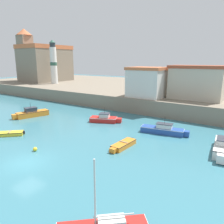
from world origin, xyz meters
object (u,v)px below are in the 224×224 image
Objects in this scene: dinghy_yellow_1 at (9,133)px; motorboat_blue_8 at (163,130)px; motorboat_white_5 at (223,147)px; mooring_buoy at (35,149)px; motorboat_red_2 at (105,119)px; church at (43,62)px; harbor_shed_near_wharf at (197,82)px; motorboat_orange_3 at (31,113)px; lighthouse at (54,63)px; harbor_shed_mid_row at (147,82)px; dinghy_orange_4 at (123,145)px.

motorboat_blue_8 is (15.89, 11.70, 0.26)m from dinghy_yellow_1.
motorboat_white_5 reaches higher than mooring_buoy.
motorboat_red_2 is 0.31× the size of church.
harbor_shed_near_wharf reaches higher than motorboat_white_5.
motorboat_white_5 is at bearing 21.89° from dinghy_yellow_1.
motorboat_blue_8 is at bearing 11.08° from motorboat_orange_3.
lighthouse reaches higher than motorboat_red_2.
church is at bearing 157.13° from motorboat_blue_8.
harbor_shed_near_wharf reaches higher than harbor_shed_mid_row.
church is 1.79× the size of harbor_shed_near_wharf.
lighthouse is (-29.92, 16.69, 8.04)m from motorboat_red_2.
mooring_buoy is 0.03× the size of church.
dinghy_orange_4 is 20.90m from harbor_shed_near_wharf.
motorboat_blue_8 is (21.55, 4.22, -0.08)m from motorboat_orange_3.
dinghy_orange_4 is 45.19m from lighthouse.
church is 2.52× the size of harbor_shed_mid_row.
dinghy_yellow_1 is 9.39m from motorboat_orange_3.
harbor_shed_near_wharf is at bearing 113.62° from motorboat_white_5.
church is at bearing 158.27° from lighthouse.
harbor_shed_mid_row reaches higher than motorboat_white_5.
motorboat_blue_8 is 0.38× the size of church.
lighthouse reaches higher than dinghy_orange_4.
harbor_shed_near_wharf is 8.46m from harbor_shed_mid_row.
motorboat_white_5 is 60.76m from church.
lighthouse is (-30.46, 29.79, 8.31)m from mooring_buoy.
motorboat_white_5 is 0.93× the size of harbor_shed_mid_row.
lighthouse reaches higher than harbor_shed_mid_row.
motorboat_blue_8 is at bearing 36.38° from dinghy_yellow_1.
motorboat_blue_8 is at bearing -54.40° from harbor_shed_mid_row.
church is at bearing 139.74° from mooring_buoy.
harbor_shed_mid_row reaches higher than dinghy_yellow_1.
motorboat_blue_8 is (9.57, -0.18, 0.02)m from motorboat_red_2.
motorboat_orange_3 reaches higher than dinghy_orange_4.
dinghy_yellow_1 is 0.21× the size of church.
motorboat_white_5 reaches higher than motorboat_blue_8.
motorboat_red_2 is (6.32, 11.88, 0.24)m from dinghy_yellow_1.
lighthouse is at bearing 150.85° from motorboat_red_2.
church is at bearing 149.58° from dinghy_orange_4.
harbor_shed_mid_row is at bearing 125.60° from motorboat_blue_8.
motorboat_orange_3 reaches higher than mooring_buoy.
church is (-55.73, 22.80, 8.06)m from motorboat_white_5.
motorboat_white_5 is at bearing -22.35° from lighthouse.
harbor_shed_mid_row is at bearing 78.57° from motorboat_red_2.
lighthouse reaches higher than motorboat_white_5.
church is (-32.52, 32.13, 8.42)m from dinghy_yellow_1.
mooring_buoy is 52.29m from church.
lighthouse is (-46.81, 19.24, 7.92)m from motorboat_white_5.
dinghy_yellow_1 is at bearing -160.91° from dinghy_orange_4.
motorboat_red_2 is 0.84× the size of motorboat_orange_3.
motorboat_red_2 is 0.84× the size of motorboat_white_5.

